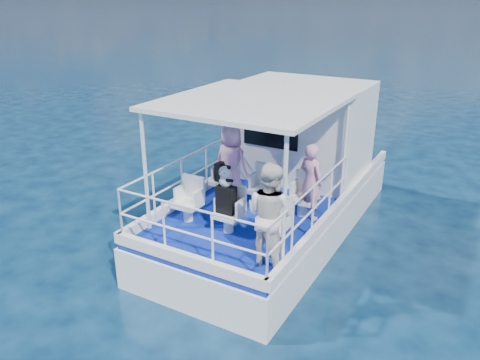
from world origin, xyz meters
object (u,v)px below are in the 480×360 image
Objects in this scene: passenger_port_fwd at (231,162)px; backpack_center at (226,200)px; panda at (225,176)px; passenger_stbd_aft at (270,215)px.

passenger_port_fwd is 3.07× the size of backpack_center.
panda is at bearing 122.18° from passenger_port_fwd.
passenger_stbd_aft is at bearing 138.68° from passenger_port_fwd.
backpack_center is at bearing -15.64° from passenger_stbd_aft.
passenger_port_fwd reaches higher than backpack_center.
panda is at bearing -15.34° from passenger_stbd_aft.
passenger_stbd_aft is 3.34× the size of backpack_center.
passenger_port_fwd is 3.93× the size of panda.
backpack_center is 0.46m from panda.
passenger_port_fwd is 0.92× the size of passenger_stbd_aft.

